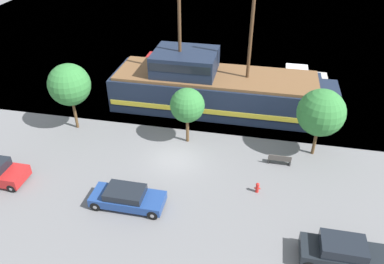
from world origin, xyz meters
name	(u,v)px	position (x,y,z in m)	size (l,w,h in m)	color
ground_plane	(176,158)	(0.00, 0.00, 0.00)	(160.00, 160.00, 0.00)	slate
water_surface	(236,6)	(0.00, 44.00, 0.00)	(80.00, 80.00, 0.00)	#38667F
pirate_ship	(213,88)	(1.52, 8.39, 1.96)	(19.71, 5.65, 10.95)	#192338
moored_boat_dockside	(299,78)	(9.44, 14.85, 0.70)	(5.47, 2.36, 1.83)	#B7B2A8
moored_boat_outer	(170,59)	(-4.82, 17.11, 0.64)	(5.37, 2.04, 1.63)	maroon
parked_car_curb_front	(127,197)	(-1.84, -5.42, 0.66)	(4.68, 1.92, 1.30)	navy
parked_car_curb_mid	(343,253)	(11.00, -7.29, 0.78)	(4.54, 1.87, 1.60)	black
fire_hydrant	(257,187)	(6.22, -2.51, 0.41)	(0.42, 0.25, 0.76)	red
bench_promenade_east	(280,159)	(7.64, 0.84, 0.44)	(1.65, 0.45, 0.85)	#4C4742
tree_row_east	(69,85)	(-9.22, 2.59, 4.00)	(3.37, 3.37, 5.70)	brown
tree_row_mideast	(187,105)	(0.40, 2.44, 3.27)	(2.66, 2.66, 4.62)	brown
tree_row_midwest	(321,113)	(10.15, 2.71, 3.62)	(3.45, 3.45, 5.35)	brown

